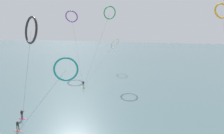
{
  "coord_description": "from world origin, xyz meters",
  "views": [
    {
      "loc": [
        10.66,
        -12.01,
        15.82
      ],
      "look_at": [
        0.0,
        22.19,
        8.8
      ],
      "focal_mm": 32.36,
      "sensor_mm": 36.0,
      "label": 1
    }
  ],
  "objects_px": {
    "kite_ivory": "(115,44)",
    "kite_violet": "(72,17)",
    "kite_emerald": "(110,13)",
    "surfer_magenta": "(22,115)",
    "kite_amber": "(222,11)",
    "surfer_coral": "(18,126)",
    "surfer_lime": "(83,84)",
    "kite_charcoal": "(31,30)",
    "kite_teal": "(66,69)"
  },
  "relations": [
    {
      "from": "surfer_coral",
      "to": "kite_teal",
      "type": "distance_m",
      "value": 11.46
    },
    {
      "from": "kite_violet",
      "to": "kite_teal",
      "type": "height_order",
      "value": "kite_violet"
    },
    {
      "from": "surfer_lime",
      "to": "kite_violet",
      "type": "distance_m",
      "value": 32.78
    },
    {
      "from": "kite_violet",
      "to": "surfer_coral",
      "type": "bearing_deg",
      "value": 95.15
    },
    {
      "from": "surfer_magenta",
      "to": "kite_charcoal",
      "type": "xyz_separation_m",
      "value": [
        0.33,
        3.62,
        14.55
      ]
    },
    {
      "from": "kite_ivory",
      "to": "kite_amber",
      "type": "relative_size",
      "value": 0.88
    },
    {
      "from": "kite_emerald",
      "to": "surfer_coral",
      "type": "bearing_deg",
      "value": 44.57
    },
    {
      "from": "kite_charcoal",
      "to": "kite_amber",
      "type": "xyz_separation_m",
      "value": [
        33.82,
        19.94,
        3.98
      ]
    },
    {
      "from": "surfer_lime",
      "to": "kite_amber",
      "type": "relative_size",
      "value": 0.06
    },
    {
      "from": "surfer_magenta",
      "to": "kite_violet",
      "type": "xyz_separation_m",
      "value": [
        -12.85,
        43.15,
        19.07
      ]
    },
    {
      "from": "kite_violet",
      "to": "kite_teal",
      "type": "relative_size",
      "value": 2.14
    },
    {
      "from": "kite_violet",
      "to": "kite_teal",
      "type": "bearing_deg",
      "value": 103.97
    },
    {
      "from": "surfer_lime",
      "to": "kite_violet",
      "type": "bearing_deg",
      "value": 85.2
    },
    {
      "from": "surfer_coral",
      "to": "kite_ivory",
      "type": "relative_size",
      "value": 0.06
    },
    {
      "from": "surfer_magenta",
      "to": "kite_teal",
      "type": "height_order",
      "value": "kite_teal"
    },
    {
      "from": "kite_charcoal",
      "to": "kite_emerald",
      "type": "bearing_deg",
      "value": 112.39
    },
    {
      "from": "surfer_magenta",
      "to": "kite_amber",
      "type": "height_order",
      "value": "kite_amber"
    },
    {
      "from": "surfer_magenta",
      "to": "kite_teal",
      "type": "relative_size",
      "value": 0.15
    },
    {
      "from": "kite_ivory",
      "to": "kite_teal",
      "type": "bearing_deg",
      "value": 24.41
    },
    {
      "from": "surfer_lime",
      "to": "surfer_coral",
      "type": "distance_m",
      "value": 24.62
    },
    {
      "from": "surfer_magenta",
      "to": "surfer_coral",
      "type": "bearing_deg",
      "value": 131.76
    },
    {
      "from": "kite_amber",
      "to": "surfer_coral",
      "type": "bearing_deg",
      "value": 89.46
    },
    {
      "from": "surfer_lime",
      "to": "kite_teal",
      "type": "bearing_deg",
      "value": -110.18
    },
    {
      "from": "surfer_coral",
      "to": "kite_emerald",
      "type": "bearing_deg",
      "value": 21.94
    },
    {
      "from": "surfer_magenta",
      "to": "kite_emerald",
      "type": "relative_size",
      "value": 0.08
    },
    {
      "from": "kite_charcoal",
      "to": "kite_violet",
      "type": "bearing_deg",
      "value": 137.94
    },
    {
      "from": "kite_violet",
      "to": "kite_amber",
      "type": "bearing_deg",
      "value": 144.46
    },
    {
      "from": "surfer_coral",
      "to": "kite_amber",
      "type": "bearing_deg",
      "value": -24.58
    },
    {
      "from": "kite_charcoal",
      "to": "kite_ivory",
      "type": "bearing_deg",
      "value": 115.37
    },
    {
      "from": "surfer_magenta",
      "to": "kite_charcoal",
      "type": "distance_m",
      "value": 15.0
    },
    {
      "from": "kite_amber",
      "to": "kite_charcoal",
      "type": "bearing_deg",
      "value": 79.35
    },
    {
      "from": "surfer_magenta",
      "to": "kite_violet",
      "type": "relative_size",
      "value": 0.07
    },
    {
      "from": "surfer_coral",
      "to": "surfer_magenta",
      "type": "bearing_deg",
      "value": 58.25
    },
    {
      "from": "kite_ivory",
      "to": "kite_teal",
      "type": "height_order",
      "value": "kite_ivory"
    },
    {
      "from": "surfer_magenta",
      "to": "surfer_coral",
      "type": "relative_size",
      "value": 1.0
    },
    {
      "from": "kite_emerald",
      "to": "kite_violet",
      "type": "xyz_separation_m",
      "value": [
        -17.27,
        6.78,
        -0.56
      ]
    },
    {
      "from": "surfer_coral",
      "to": "kite_emerald",
      "type": "xyz_separation_m",
      "value": [
        1.99,
        40.04,
        19.63
      ]
    },
    {
      "from": "surfer_magenta",
      "to": "kite_ivory",
      "type": "bearing_deg",
      "value": -85.92
    },
    {
      "from": "surfer_magenta",
      "to": "surfer_coral",
      "type": "height_order",
      "value": "same"
    },
    {
      "from": "surfer_lime",
      "to": "kite_emerald",
      "type": "xyz_separation_m",
      "value": [
        2.51,
        15.42,
        19.63
      ]
    },
    {
      "from": "kite_teal",
      "to": "kite_charcoal",
      "type": "bearing_deg",
      "value": 129.69
    },
    {
      "from": "kite_ivory",
      "to": "kite_violet",
      "type": "bearing_deg",
      "value": -63.13
    },
    {
      "from": "kite_violet",
      "to": "kite_ivory",
      "type": "bearing_deg",
      "value": 176.01
    },
    {
      "from": "surfer_magenta",
      "to": "kite_amber",
      "type": "relative_size",
      "value": 0.06
    },
    {
      "from": "surfer_magenta",
      "to": "surfer_coral",
      "type": "distance_m",
      "value": 4.39
    },
    {
      "from": "kite_ivory",
      "to": "kite_emerald",
      "type": "distance_m",
      "value": 14.08
    },
    {
      "from": "surfer_lime",
      "to": "surfer_magenta",
      "type": "distance_m",
      "value": 21.04
    },
    {
      "from": "surfer_magenta",
      "to": "kite_violet",
      "type": "bearing_deg",
      "value": -65.12
    },
    {
      "from": "kite_emerald",
      "to": "kite_teal",
      "type": "bearing_deg",
      "value": 53.9
    },
    {
      "from": "surfer_magenta",
      "to": "kite_amber",
      "type": "distance_m",
      "value": 45.45
    }
  ]
}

